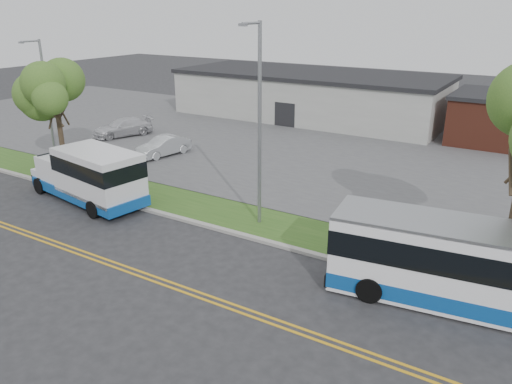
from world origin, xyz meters
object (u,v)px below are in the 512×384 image
Objects in this scene: streetlight_near at (259,120)px; streetlight_far at (46,93)px; parked_car_a at (164,146)px; pedestrian at (97,159)px; tree_west at (55,93)px; transit_bus at (492,271)px; shuttle_bus at (91,174)px; parked_car_b at (123,127)px.

streetlight_far is at bearing 171.95° from streetlight_near.
streetlight_far is 1.93× the size of parked_car_a.
parked_car_a is at bearing -114.27° from pedestrian.
tree_west is 26.13m from transit_bus.
tree_west reaches higher than shuttle_bus.
streetlight_far is at bearing -140.29° from parked_car_a.
parked_car_b is at bearing -68.52° from pedestrian.
streetlight_near is at bearing -8.05° from streetlight_far.
parked_car_b is at bearing 87.56° from streetlight_far.
shuttle_bus is 4.57× the size of pedestrian.
tree_west is 4.62m from streetlight_far.
streetlight_far is at bearing -27.79° from pedestrian.
tree_west is at bearing 163.56° from shuttle_bus.
pedestrian is (6.15, -1.42, -3.46)m from streetlight_far.
transit_bus is 6.24× the size of pedestrian.
streetlight_far reaches higher than parked_car_a.
parked_car_b is (-9.45, 11.51, -0.84)m from shuttle_bus.
tree_west reaches higher than pedestrian.
pedestrian is at bearing -30.87° from parked_car_b.
streetlight_far is 4.38× the size of pedestrian.
pedestrian is (2.15, 0.80, -4.11)m from tree_west.
parked_car_b is at bearing 169.12° from parked_car_a.
tree_west reaches higher than parked_car_b.
transit_bus is (20.03, 0.12, -0.08)m from shuttle_bus.
shuttle_bus is (5.73, -2.72, -3.47)m from tree_west.
streetlight_far is at bearing 163.54° from transit_bus.
pedestrian is at bearing 20.38° from tree_west.
tree_west is 8.10m from parked_car_a.
pedestrian is 0.44× the size of parked_car_a.
transit_bus is 2.75× the size of parked_car_a.
streetlight_far is at bearing -69.63° from parked_car_b.
shuttle_bus is at bearing 173.08° from transit_bus.
streetlight_far is (-4.00, 2.22, -0.65)m from tree_west.
shuttle_bus is 2.01× the size of parked_car_a.
streetlight_far reaches higher than shuttle_bus.
tree_west is 0.73× the size of streetlight_near.
streetlight_near reaches higher than parked_car_b.
streetlight_near is at bearing 22.59° from shuttle_bus.
streetlight_near is at bearing -3.52° from parked_car_b.
pedestrian is at bearing -12.95° from streetlight_far.
parked_car_b is at bearing 112.94° from tree_west.
parked_car_a is at bearing 115.89° from shuttle_bus.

